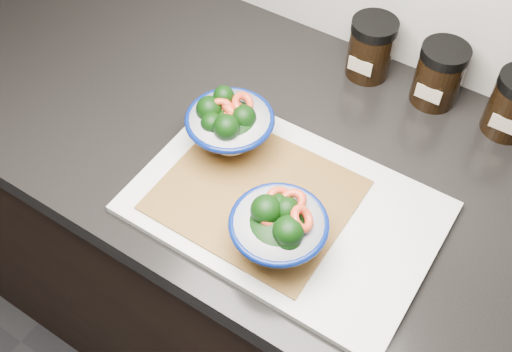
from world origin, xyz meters
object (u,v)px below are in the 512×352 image
Objects in this scene: cutting_board at (285,207)px; bowl_left at (229,125)px; spice_jar_a at (371,48)px; bowl_right at (279,228)px; spice_jar_b at (439,75)px.

cutting_board is 0.16m from bowl_left.
cutting_board is at bearing -20.90° from bowl_left.
cutting_board is 0.35m from spice_jar_a.
bowl_right is at bearing -36.22° from bowl_left.
bowl_right is (0.03, -0.07, 0.05)m from cutting_board.
spice_jar_b is (0.09, 0.35, 0.05)m from cutting_board.
cutting_board is at bearing -105.08° from spice_jar_b.
bowl_right is at bearing -66.68° from cutting_board.
bowl_left is at bearing -108.93° from spice_jar_a.
bowl_left reaches higher than cutting_board.
spice_jar_a is at bearing 71.07° from bowl_left.
bowl_left is 0.31m from spice_jar_a.
bowl_right is 1.22× the size of spice_jar_a.
cutting_board is 3.98× the size of spice_jar_b.
cutting_board is 3.19× the size of bowl_left.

